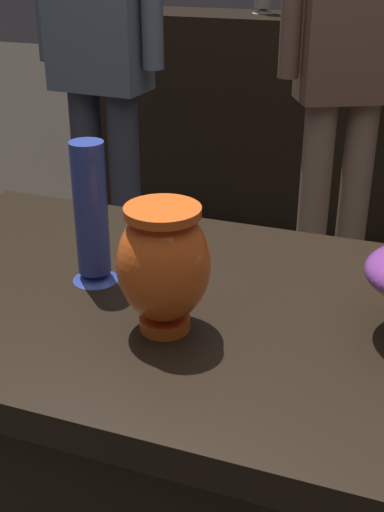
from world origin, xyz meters
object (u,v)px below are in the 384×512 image
Objects in this scene: vase_centerpiece at (164,264)px; visitor_near_left at (99,39)px; vase_tall_behind at (91,218)px; visitor_center_back at (349,53)px.

vase_centerpiece is 1.49m from visitor_near_left.
vase_tall_behind is at bearing 148.58° from vase_centerpiece.
visitor_near_left is (-0.75, 1.28, 0.10)m from vase_centerpiece.
vase_centerpiece is 0.12× the size of visitor_center_back.
visitor_center_back is at bearing 82.24° from vase_tall_behind.
visitor_near_left is at bearing 116.47° from vase_tall_behind.
vase_tall_behind is 1.32m from visitor_near_left.
vase_tall_behind is (-0.16, 0.10, 0.01)m from vase_centerpiece.
vase_tall_behind is 1.45m from visitor_center_back.
vase_centerpiece is 0.11× the size of visitor_near_left.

